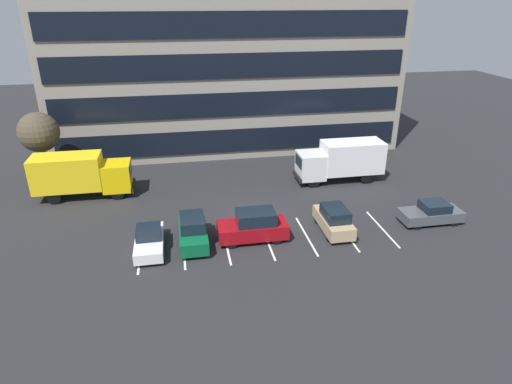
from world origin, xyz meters
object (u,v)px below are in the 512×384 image
(box_truck_yellow_all, at_px, (80,174))
(sedan_charcoal, at_px, (431,213))
(suv_tan, at_px, (334,220))
(suv_maroon, at_px, (253,226))
(bare_tree, at_px, (39,132))
(sedan_white, at_px, (149,240))
(suv_forest, at_px, (193,231))
(box_truck_white, at_px, (341,159))

(box_truck_yellow_all, height_order, sedan_charcoal, box_truck_yellow_all)
(suv_tan, xyz_separation_m, suv_maroon, (-5.73, -0.13, 0.11))
(sedan_charcoal, relative_size, bare_tree, 0.70)
(sedan_charcoal, bearing_deg, sedan_white, -179.40)
(suv_tan, height_order, sedan_white, suv_tan)
(sedan_charcoal, relative_size, sedan_white, 1.04)
(suv_maroon, height_order, suv_forest, suv_maroon)
(box_truck_white, bearing_deg, sedan_charcoal, -67.13)
(box_truck_yellow_all, relative_size, sedan_charcoal, 1.74)
(suv_tan, relative_size, sedan_charcoal, 0.94)
(box_truck_yellow_all, distance_m, suv_forest, 12.58)
(box_truck_white, bearing_deg, suv_tan, -113.02)
(box_truck_white, height_order, suv_forest, box_truck_white)
(box_truck_yellow_all, bearing_deg, sedan_white, -59.19)
(box_truck_yellow_all, relative_size, suv_maroon, 1.65)
(sedan_charcoal, height_order, bare_tree, bare_tree)
(box_truck_yellow_all, height_order, sedan_white, box_truck_yellow_all)
(suv_tan, distance_m, sedan_charcoal, 7.43)
(sedan_white, bearing_deg, box_truck_yellow_all, 120.81)
(suv_tan, relative_size, suv_forest, 0.98)
(suv_maroon, relative_size, suv_forest, 1.10)
(suv_forest, distance_m, bare_tree, 17.97)
(suv_maroon, bearing_deg, suv_tan, 1.29)
(sedan_white, distance_m, suv_forest, 2.86)
(suv_maroon, bearing_deg, sedan_charcoal, 0.50)
(suv_forest, relative_size, bare_tree, 0.67)
(suv_tan, height_order, suv_maroon, suv_maroon)
(suv_maroon, height_order, bare_tree, bare_tree)
(suv_tan, distance_m, sedan_white, 12.60)
(box_truck_yellow_all, bearing_deg, suv_tan, -26.92)
(suv_tan, bearing_deg, suv_forest, 179.62)
(sedan_white, distance_m, bare_tree, 16.48)
(bare_tree, bearing_deg, box_truck_white, -9.08)
(suv_forest, bearing_deg, suv_tan, -0.38)
(suv_tan, bearing_deg, suv_maroon, -178.71)
(sedan_charcoal, relative_size, suv_forest, 1.05)
(box_truck_yellow_all, height_order, box_truck_white, box_truck_yellow_all)
(suv_tan, distance_m, bare_tree, 25.61)
(box_truck_white, distance_m, sedan_white, 18.68)
(box_truck_yellow_all, bearing_deg, suv_forest, -47.29)
(suv_maroon, bearing_deg, suv_forest, 177.24)
(box_truck_white, bearing_deg, sedan_white, -151.14)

